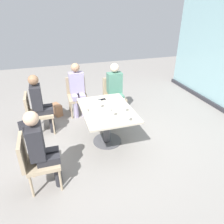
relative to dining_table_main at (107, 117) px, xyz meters
The scene contains 21 objects.
ground_plane 0.55m from the dining_table_main, ahead, with size 12.00×12.00×0.00m, color gray.
dining_table_main is the anchor object (origin of this frame).
chair_side_end 1.49m from the dining_table_main, 166.81° to the right, with size 0.50×0.46×0.87m.
chair_front_left 1.51m from the dining_table_main, 121.26° to the right, with size 0.46×0.50×0.87m.
chair_far_left 1.27m from the dining_table_main, 156.38° to the left, with size 0.50×0.46×0.87m.
chair_front_right 1.51m from the dining_table_main, 58.74° to the right, with size 0.46×0.50×0.87m.
person_side_end 1.39m from the dining_table_main, 165.78° to the right, with size 0.39×0.34×1.26m.
person_front_left 1.42m from the dining_table_main, 123.55° to the right, with size 0.34×0.39×1.26m.
person_far_left 1.18m from the dining_table_main, 154.24° to the left, with size 0.39×0.34×1.26m.
person_front_right 1.42m from the dining_table_main, 56.45° to the right, with size 0.34×0.39×1.26m.
wine_glass_0 0.43m from the dining_table_main, ahead, with size 0.07×0.07×0.18m.
wine_glass_1 0.34m from the dining_table_main, 14.41° to the left, with size 0.07×0.07×0.18m.
wine_glass_2 0.34m from the dining_table_main, 125.84° to the right, with size 0.07×0.07×0.18m.
wine_glass_3 0.47m from the dining_table_main, 54.30° to the left, with size 0.07×0.07×0.18m.
wine_glass_4 0.67m from the dining_table_main, 21.74° to the left, with size 0.07×0.07×0.18m.
wine_glass_5 0.46m from the dining_table_main, 87.61° to the left, with size 0.07×0.07×0.18m.
coffee_cup 0.45m from the dining_table_main, 90.07° to the right, with size 0.08×0.08×0.09m, color white.
cell_phone_on_table 0.46m from the dining_table_main, behind, with size 0.07×0.14×0.01m, color black.
handbag_0 1.73m from the dining_table_main, 148.97° to the right, with size 0.30×0.16×0.28m, color #A3704C.
handbag_1 1.77m from the dining_table_main, 114.68° to the right, with size 0.30×0.16×0.28m, color #232328.
handbag_2 0.95m from the dining_table_main, behind, with size 0.30×0.16×0.28m, color #A3704C.
Camera 1 is at (3.35, -0.94, 2.51)m, focal length 33.87 mm.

